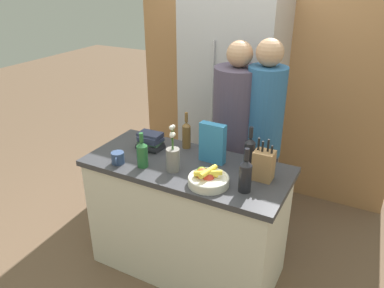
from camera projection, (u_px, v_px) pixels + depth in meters
The scene contains 16 objects.
ground_plane at pixel (187, 264), 2.98m from camera, with size 14.00×14.00×0.00m, color brown.
kitchen_island at pixel (187, 217), 2.79m from camera, with size 1.43×0.65×0.91m.
back_wall_wood at pixel (261, 63), 3.64m from camera, with size 2.63×0.12×2.60m.
refrigerator at pixel (232, 104), 3.55m from camera, with size 0.85×0.63×1.95m.
fruit_bowl at pixel (208, 178), 2.34m from camera, with size 0.26×0.26×0.11m.
knife_block at pixel (264, 165), 2.37m from camera, with size 0.13×0.11×0.28m.
flower_vase at pixel (173, 157), 2.48m from camera, with size 0.09×0.09×0.33m.
cereal_box at pixel (213, 143), 2.57m from camera, with size 0.19×0.07×0.28m.
coffee_mug at pixel (118, 158), 2.59m from camera, with size 0.09×0.12×0.08m.
book_stack at pixel (150, 141), 2.79m from camera, with size 0.20×0.17×0.13m.
bottle_oil at pixel (250, 152), 2.50m from camera, with size 0.07×0.07×0.30m.
bottle_vinegar at pixel (142, 153), 2.52m from camera, with size 0.07×0.07×0.25m.
bottle_wine at pixel (245, 175), 2.24m from camera, with size 0.08×0.08×0.29m.
bottle_water at pixel (186, 134), 2.79m from camera, with size 0.06×0.06×0.28m.
person_at_sink at pixel (235, 135), 2.98m from camera, with size 0.37×0.37×1.67m.
person_in_blue at pixel (263, 135), 2.88m from camera, with size 0.29×0.29×1.71m.
Camera 1 is at (1.11, -2.00, 2.14)m, focal length 35.00 mm.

